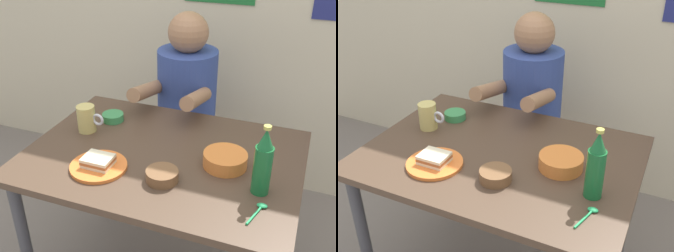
% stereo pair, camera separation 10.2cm
% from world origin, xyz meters
% --- Properties ---
extents(dining_table, '(1.10, 0.80, 0.74)m').
position_xyz_m(dining_table, '(0.00, 0.00, 0.65)').
color(dining_table, '#4C3828').
rests_on(dining_table, ground).
extents(stool, '(0.34, 0.34, 0.45)m').
position_xyz_m(stool, '(-0.11, 0.63, 0.35)').
color(stool, '#4C4C51').
rests_on(stool, ground).
extents(person_seated, '(0.33, 0.56, 0.72)m').
position_xyz_m(person_seated, '(-0.11, 0.62, 0.77)').
color(person_seated, '#33478C').
rests_on(person_seated, stool).
extents(plate_orange, '(0.22, 0.22, 0.01)m').
position_xyz_m(plate_orange, '(-0.19, -0.19, 0.75)').
color(plate_orange, orange).
rests_on(plate_orange, dining_table).
extents(sandwich, '(0.11, 0.09, 0.04)m').
position_xyz_m(sandwich, '(-0.19, -0.19, 0.77)').
color(sandwich, beige).
rests_on(sandwich, plate_orange).
extents(beer_mug, '(0.13, 0.08, 0.12)m').
position_xyz_m(beer_mug, '(-0.39, 0.05, 0.80)').
color(beer_mug, '#D1BC66').
rests_on(beer_mug, dining_table).
extents(beer_bottle, '(0.06, 0.06, 0.26)m').
position_xyz_m(beer_bottle, '(0.41, -0.11, 0.86)').
color(beer_bottle, '#19602D').
rests_on(beer_bottle, dining_table).
extents(condiment_bowl_brown, '(0.12, 0.12, 0.04)m').
position_xyz_m(condiment_bowl_brown, '(0.06, -0.18, 0.76)').
color(condiment_bowl_brown, brown).
rests_on(condiment_bowl_brown, dining_table).
extents(dip_bowl_green, '(0.10, 0.10, 0.03)m').
position_xyz_m(dip_bowl_green, '(-0.33, 0.18, 0.76)').
color(dip_bowl_green, '#388C4C').
rests_on(dip_bowl_green, dining_table).
extents(soup_bowl_orange, '(0.17, 0.17, 0.05)m').
position_xyz_m(soup_bowl_orange, '(0.25, 0.00, 0.77)').
color(soup_bowl_orange, orange).
rests_on(soup_bowl_orange, dining_table).
extents(spoon, '(0.05, 0.12, 0.01)m').
position_xyz_m(spoon, '(0.42, -0.22, 0.75)').
color(spoon, '#26A559').
rests_on(spoon, dining_table).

